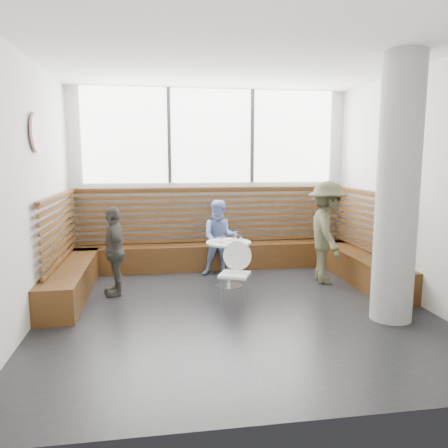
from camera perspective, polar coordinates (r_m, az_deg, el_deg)
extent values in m
cube|color=silver|center=(5.53, 1.62, 4.62)|extent=(5.00, 5.00, 3.20)
cube|color=black|center=(5.86, 1.55, -11.14)|extent=(5.00, 5.00, 0.01)
cube|color=white|center=(5.65, 1.69, 20.99)|extent=(5.00, 5.00, 0.01)
cube|color=white|center=(7.98, -1.69, 11.41)|extent=(4.50, 0.02, 1.65)
cube|color=#3F3F42|center=(7.90, -7.18, 11.37)|extent=(0.06, 0.04, 1.65)
cube|color=#3F3F42|center=(8.09, 3.71, 11.35)|extent=(0.06, 0.04, 1.65)
cube|color=#442811|center=(7.94, -1.41, -4.20)|extent=(5.00, 0.50, 0.45)
cube|color=#442811|center=(7.01, -18.93, -6.40)|extent=(0.50, 2.50, 0.45)
cube|color=#442811|center=(7.64, 16.68, -5.09)|extent=(0.50, 2.50, 0.45)
cube|color=#492B12|center=(7.98, -1.59, 1.15)|extent=(4.88, 0.08, 0.98)
cube|color=#492B12|center=(6.90, -20.62, -0.57)|extent=(0.08, 2.38, 0.98)
cube|color=#492B12|center=(7.58, 18.08, 0.33)|extent=(0.08, 2.38, 0.98)
cylinder|color=gray|center=(5.63, 21.73, 4.08)|extent=(0.50, 0.50, 3.20)
cylinder|color=white|center=(6.01, -23.32, 10.93)|extent=(0.03, 0.50, 0.50)
cylinder|color=silver|center=(6.88, 0.61, -8.06)|extent=(0.43, 0.43, 0.02)
cylinder|color=silver|center=(6.79, 0.61, -5.28)|extent=(0.06, 0.06, 0.68)
cylinder|color=#B7B7BA|center=(6.72, 0.62, -2.46)|extent=(0.69, 0.69, 0.03)
cube|color=white|center=(5.98, 1.39, -6.64)|extent=(0.38, 0.37, 0.04)
cylinder|color=white|center=(6.08, 1.11, -4.17)|extent=(0.40, 0.09, 0.40)
cylinder|color=silver|center=(5.89, 0.11, -9.07)|extent=(0.02, 0.02, 0.39)
cylinder|color=silver|center=(5.94, 3.11, -8.92)|extent=(0.02, 0.02, 0.39)
cylinder|color=silver|center=(6.15, -0.29, -8.30)|extent=(0.02, 0.02, 0.39)
cylinder|color=silver|center=(6.20, 2.58, -8.17)|extent=(0.02, 0.02, 0.39)
imported|color=#494931|center=(7.12, 13.25, -1.07)|extent=(0.75, 1.13, 1.63)
imported|color=#7F9BDC|center=(7.40, -0.51, -1.83)|extent=(0.67, 0.55, 1.29)
imported|color=#484741|center=(6.56, -14.16, -3.41)|extent=(0.49, 0.81, 1.30)
cylinder|color=white|center=(6.77, -0.83, -2.19)|extent=(0.18, 0.18, 0.01)
cylinder|color=white|center=(6.88, 0.69, -2.01)|extent=(0.21, 0.21, 0.01)
cylinder|color=white|center=(6.62, -0.46, -2.03)|extent=(0.07, 0.07, 0.11)
cylinder|color=white|center=(6.68, 1.29, -1.95)|extent=(0.06, 0.06, 0.10)
cylinder|color=white|center=(6.70, 2.01, -1.85)|extent=(0.07, 0.07, 0.12)
cube|color=#A5C64C|center=(6.51, 1.53, -2.67)|extent=(0.25, 0.22, 0.00)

